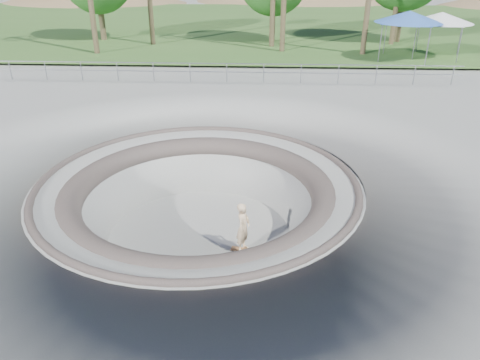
{
  "coord_description": "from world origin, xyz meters",
  "views": [
    {
      "loc": [
        2.01,
        -13.17,
        6.61
      ],
      "look_at": [
        1.31,
        0.46,
        -0.1
      ],
      "focal_mm": 35.0,
      "sensor_mm": 36.0,
      "label": 1
    }
  ],
  "objects": [
    {
      "name": "safety_railing",
      "position": [
        0.0,
        12.0,
        0.69
      ],
      "size": [
        25.0,
        0.06,
        1.03
      ],
      "color": "gray",
      "rests_on": "ground"
    },
    {
      "name": "ground",
      "position": [
        0.0,
        0.0,
        0.0
      ],
      "size": [
        180.0,
        180.0,
        0.0
      ],
      "primitive_type": "plane",
      "color": "gray",
      "rests_on": "ground"
    },
    {
      "name": "canopy_blue",
      "position": [
        10.99,
        18.0,
        2.9
      ],
      "size": [
        5.59,
        5.59,
        2.99
      ],
      "color": "gray",
      "rests_on": "ground"
    },
    {
      "name": "skater",
      "position": [
        1.48,
        -0.98,
        -1.01
      ],
      "size": [
        0.55,
        0.68,
        1.62
      ],
      "primitive_type": "imported",
      "rotation": [
        0.0,
        0.0,
        1.25
      ],
      "color": "beige",
      "rests_on": "skateboard"
    },
    {
      "name": "skate_bowl",
      "position": [
        0.0,
        0.0,
        -1.83
      ],
      "size": [
        14.0,
        14.0,
        4.1
      ],
      "color": "gray",
      "rests_on": "ground"
    },
    {
      "name": "grass_strip",
      "position": [
        0.0,
        34.0,
        0.22
      ],
      "size": [
        180.0,
        36.0,
        0.12
      ],
      "color": "#355C24",
      "rests_on": "ground"
    },
    {
      "name": "distant_hills",
      "position": [
        3.78,
        57.17,
        -7.02
      ],
      "size": [
        103.2,
        45.0,
        28.6
      ],
      "color": "olive",
      "rests_on": "ground"
    },
    {
      "name": "skateboard",
      "position": [
        1.48,
        -0.98,
        -1.84
      ],
      "size": [
        0.79,
        0.36,
        0.08
      ],
      "color": "#9A653D",
      "rests_on": "ground"
    },
    {
      "name": "canopy_white",
      "position": [
        13.3,
        18.83,
        2.76
      ],
      "size": [
        5.25,
        5.25,
        2.83
      ],
      "color": "gray",
      "rests_on": "ground"
    }
  ]
}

